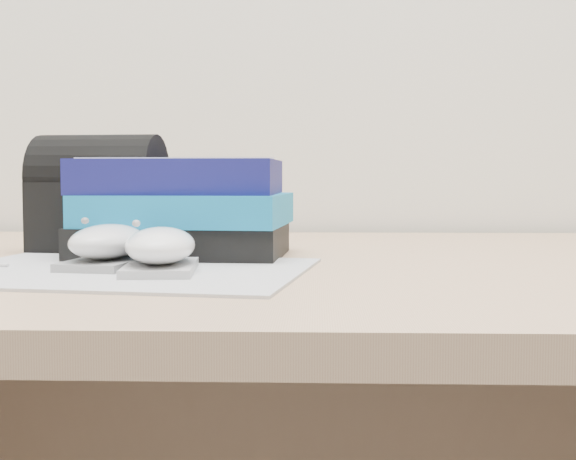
{
  "coord_description": "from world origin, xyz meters",
  "views": [
    {
      "loc": [
        -0.02,
        0.72,
        0.82
      ],
      "look_at": [
        -0.04,
        1.46,
        0.77
      ],
      "focal_mm": 50.0,
      "sensor_mm": 36.0,
      "label": 1
    }
  ],
  "objects_px": {
    "mouse_rear": "(108,245)",
    "mouse_front": "(160,249)",
    "pouch": "(99,195)",
    "book_stack": "(184,209)",
    "desk": "(331,452)"
  },
  "relations": [
    {
      "from": "mouse_rear",
      "to": "mouse_front",
      "type": "distance_m",
      "value": 0.07
    },
    {
      "from": "mouse_rear",
      "to": "mouse_front",
      "type": "bearing_deg",
      "value": -34.36
    },
    {
      "from": "mouse_front",
      "to": "pouch",
      "type": "relative_size",
      "value": 0.77
    },
    {
      "from": "book_stack",
      "to": "desk",
      "type": "bearing_deg",
      "value": 13.48
    },
    {
      "from": "desk",
      "to": "book_stack",
      "type": "relative_size",
      "value": 6.82
    },
    {
      "from": "desk",
      "to": "mouse_rear",
      "type": "xyz_separation_m",
      "value": [
        -0.22,
        -0.16,
        0.26
      ]
    },
    {
      "from": "desk",
      "to": "mouse_rear",
      "type": "distance_m",
      "value": 0.37
    },
    {
      "from": "book_stack",
      "to": "pouch",
      "type": "xyz_separation_m",
      "value": [
        -0.11,
        0.05,
        0.01
      ]
    },
    {
      "from": "desk",
      "to": "pouch",
      "type": "relative_size",
      "value": 10.42
    },
    {
      "from": "pouch",
      "to": "desk",
      "type": "bearing_deg",
      "value": -2.41
    },
    {
      "from": "desk",
      "to": "pouch",
      "type": "distance_m",
      "value": 0.41
    },
    {
      "from": "mouse_front",
      "to": "book_stack",
      "type": "height_order",
      "value": "book_stack"
    },
    {
      "from": "desk",
      "to": "mouse_front",
      "type": "bearing_deg",
      "value": -128.45
    },
    {
      "from": "book_stack",
      "to": "pouch",
      "type": "distance_m",
      "value": 0.12
    },
    {
      "from": "mouse_rear",
      "to": "pouch",
      "type": "bearing_deg",
      "value": 107.64
    }
  ]
}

